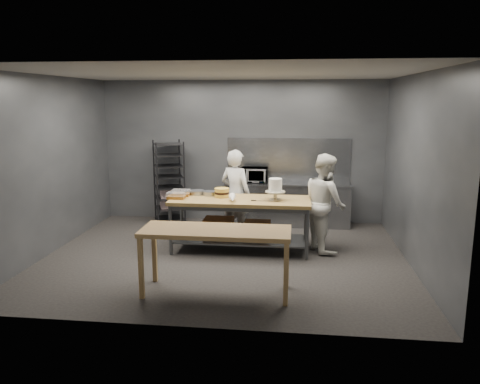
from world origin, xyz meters
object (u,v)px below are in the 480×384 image
at_px(work_table, 238,218).
at_px(layer_cake, 222,193).
at_px(microwave, 254,175).
at_px(speed_rack, 169,183).
at_px(chef_behind, 236,194).
at_px(frosted_cake_stand, 275,187).
at_px(near_counter, 216,235).
at_px(chef_right, 325,203).

xyz_separation_m(work_table, layer_cake, (-0.30, 0.09, 0.43)).
relative_size(work_table, microwave, 4.43).
bearing_deg(speed_rack, chef_behind, -32.78).
bearing_deg(layer_cake, microwave, 76.26).
xyz_separation_m(speed_rack, frosted_cake_stand, (2.33, -1.77, 0.29)).
xyz_separation_m(frosted_cake_stand, layer_cake, (-0.94, 0.15, -0.15)).
distance_m(microwave, frosted_cake_stand, 1.92).
distance_m(chef_behind, frosted_cake_stand, 1.13).
bearing_deg(frosted_cake_stand, chef_behind, 135.33).
bearing_deg(frosted_cake_stand, work_table, 175.37).
bearing_deg(layer_cake, speed_rack, 130.65).
bearing_deg(microwave, chef_behind, -103.25).
distance_m(near_counter, chef_behind, 2.59).
bearing_deg(frosted_cake_stand, speed_rack, 142.81).
bearing_deg(speed_rack, chef_right, -25.74).
distance_m(work_table, layer_cake, 0.53).
bearing_deg(layer_cake, frosted_cake_stand, -8.84).
relative_size(near_counter, layer_cake, 7.85).
bearing_deg(speed_rack, layer_cake, -49.35).
relative_size(chef_behind, frosted_cake_stand, 4.52).
bearing_deg(frosted_cake_stand, microwave, 105.74).
distance_m(chef_right, layer_cake, 1.79).
relative_size(chef_right, layer_cake, 6.68).
xyz_separation_m(chef_right, microwave, (-1.37, 1.61, 0.20)).
height_order(speed_rack, frosted_cake_stand, speed_rack).
bearing_deg(chef_right, near_counter, 122.07).
height_order(work_table, near_counter, work_table).
relative_size(near_counter, frosted_cake_stand, 5.34).
xyz_separation_m(speed_rack, chef_right, (3.18, -1.53, -0.01)).
relative_size(work_table, speed_rack, 1.37).
height_order(microwave, layer_cake, microwave).
height_order(frosted_cake_stand, layer_cake, frosted_cake_stand).
bearing_deg(speed_rack, near_counter, -65.77).
relative_size(chef_behind, layer_cake, 6.65).
relative_size(chef_behind, chef_right, 1.00).
height_order(near_counter, layer_cake, layer_cake).
xyz_separation_m(near_counter, frosted_cake_stand, (0.71, 1.82, 0.34)).
distance_m(near_counter, layer_cake, 1.99).
bearing_deg(work_table, chef_right, 6.98).
xyz_separation_m(microwave, layer_cake, (-0.42, -1.70, -0.05)).
distance_m(speed_rack, frosted_cake_stand, 2.94).
xyz_separation_m(speed_rack, chef_behind, (1.55, -1.00, -0.01)).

